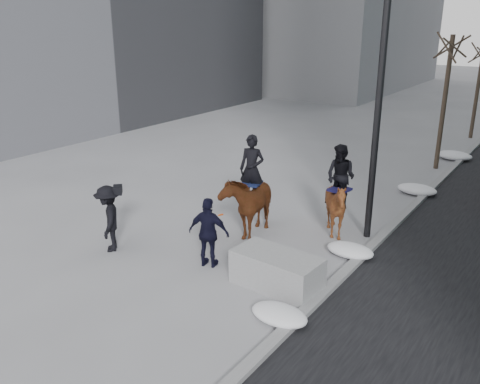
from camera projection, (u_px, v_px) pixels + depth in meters
The scene contains 11 objects.
ground at pixel (213, 261), 12.70m from camera, with size 120.00×120.00×0.00m, color gray.
curb at pixel (440, 180), 18.86m from camera, with size 0.25×90.00×0.12m, color gray.
planter at pixel (277, 271), 11.40m from camera, with size 1.99×1.00×0.80m, color gray.
tree_near at pixel (445, 97), 19.59m from camera, with size 1.20×1.20×5.75m, color #382821, non-canonical shape.
tree_far at pixel (478, 88), 24.88m from camera, with size 1.20×1.20×4.99m, color #352B1F, non-canonical shape.
mounted_left at pixel (249, 198), 14.07m from camera, with size 1.44×2.32×2.79m.
mounted_right at pixel (337, 201), 13.88m from camera, with size 1.59×1.73×2.57m.
feeder at pixel (209, 233), 12.21m from camera, with size 1.11×0.99×1.75m.
camera_crew at pixel (109, 218), 13.06m from camera, with size 1.25×1.27×1.75m.
lamppost at pixel (383, 51), 12.52m from camera, with size 0.25×0.80×9.09m.
snow_piles at pixel (406, 199), 16.53m from camera, with size 1.45×15.65×0.37m.
Camera 1 is at (7.03, -9.04, 5.80)m, focal length 38.00 mm.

